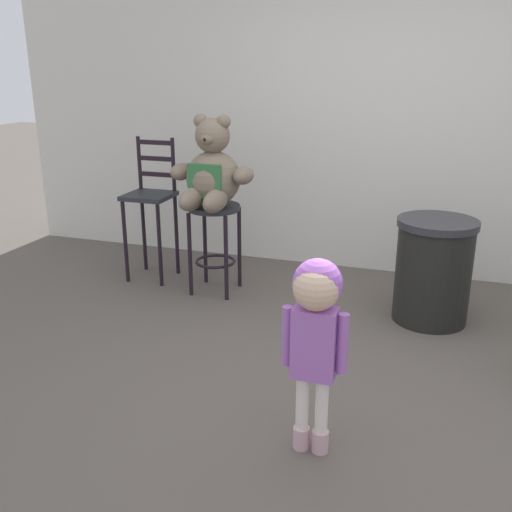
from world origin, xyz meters
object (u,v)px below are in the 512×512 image
at_px(bar_stool_with_teddy, 215,230).
at_px(trash_bin, 433,270).
at_px(child_walking, 316,316).
at_px(teddy_bear, 212,173).
at_px(bar_chair_empty, 151,203).

distance_m(bar_stool_with_teddy, trash_bin, 1.66).
distance_m(child_walking, trash_bin, 1.78).
bearing_deg(teddy_bear, trash_bin, -0.21).
xyz_separation_m(trash_bin, bar_chair_empty, (-2.27, 0.18, 0.27)).
bearing_deg(child_walking, teddy_bear, -55.07).
relative_size(trash_bin, bar_chair_empty, 0.63).
xyz_separation_m(bar_stool_with_teddy, child_walking, (1.18, -1.73, 0.18)).
bearing_deg(child_walking, trash_bin, -105.51).
distance_m(trash_bin, bar_chair_empty, 2.30).
bearing_deg(bar_chair_empty, trash_bin, -4.60).
height_order(teddy_bear, trash_bin, teddy_bear).
relative_size(bar_stool_with_teddy, child_walking, 0.74).
bearing_deg(child_walking, bar_chair_empty, -46.04).
distance_m(teddy_bear, bar_chair_empty, 0.72).
bearing_deg(teddy_bear, bar_stool_with_teddy, 90.00).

